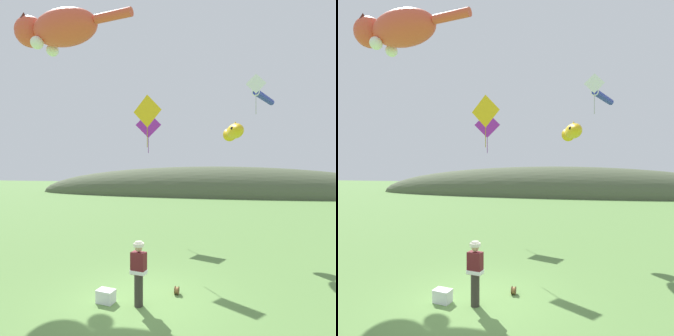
{
  "view_description": "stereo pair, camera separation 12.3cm",
  "coord_description": "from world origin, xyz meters",
  "views": [
    {
      "loc": [
        2.65,
        -8.13,
        3.84
      ],
      "look_at": [
        0.0,
        4.0,
        3.75
      ],
      "focal_mm": 32.0,
      "sensor_mm": 36.0,
      "label": 1
    },
    {
      "loc": [
        2.77,
        -8.1,
        3.84
      ],
      "look_at": [
        0.0,
        4.0,
        3.75
      ],
      "focal_mm": 32.0,
      "sensor_mm": 36.0,
      "label": 2
    }
  ],
  "objects": [
    {
      "name": "festival_attendant",
      "position": [
        0.12,
        -0.33,
        0.95
      ],
      "size": [
        0.46,
        0.33,
        1.77
      ],
      "color": "#332D28",
      "rests_on": "ground"
    },
    {
      "name": "kite_diamond_white",
      "position": [
        3.61,
        5.41,
        7.4
      ],
      "size": [
        0.87,
        0.04,
        1.77
      ],
      "color": "white"
    },
    {
      "name": "picnic_cooler",
      "position": [
        -0.84,
        -0.33,
        0.18
      ],
      "size": [
        0.54,
        0.41,
        0.36
      ],
      "color": "white",
      "rests_on": "ground"
    },
    {
      "name": "kite_fish_windsock",
      "position": [
        2.68,
        6.01,
        5.42
      ],
      "size": [
        1.1,
        2.58,
        0.77
      ],
      "color": "gold"
    },
    {
      "name": "distant_hill_ridge",
      "position": [
        0.0,
        32.2,
        0.0
      ],
      "size": [
        50.22,
        10.48,
        7.56
      ],
      "color": "#4C563D",
      "rests_on": "ground"
    },
    {
      "name": "kite_diamond_gold",
      "position": [
        -1.13,
        4.81,
        6.3
      ],
      "size": [
        1.43,
        0.42,
        2.38
      ],
      "color": "yellow"
    },
    {
      "name": "ground_plane",
      "position": [
        0.0,
        0.0,
        0.0
      ],
      "size": [
        120.0,
        120.0,
        0.0
      ],
      "primitive_type": "plane",
      "color": "#5B8442"
    },
    {
      "name": "kite_giant_cat",
      "position": [
        -6.01,
        5.4,
        10.7
      ],
      "size": [
        6.75,
        2.5,
        2.06
      ],
      "color": "#E04C33"
    },
    {
      "name": "kite_tube_streamer",
      "position": [
        4.39,
        10.02,
        7.82
      ],
      "size": [
        1.53,
        3.13,
        0.44
      ],
      "color": "#2633A5"
    },
    {
      "name": "kite_spool",
      "position": [
        1.01,
        0.62,
        0.12
      ],
      "size": [
        0.12,
        0.24,
        0.24
      ],
      "color": "olive",
      "rests_on": "ground"
    },
    {
      "name": "kite_diamond_violet",
      "position": [
        -2.25,
        8.88,
        6.25
      ],
      "size": [
        1.52,
        0.23,
        2.43
      ],
      "color": "purple"
    }
  ]
}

